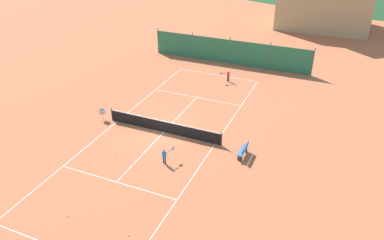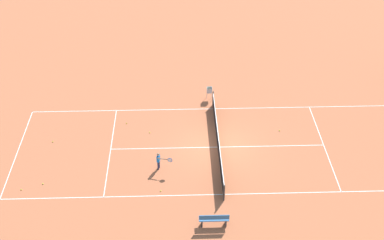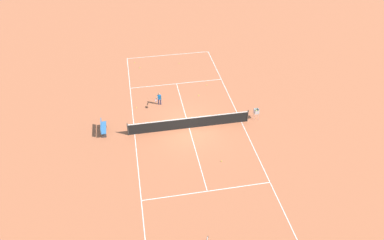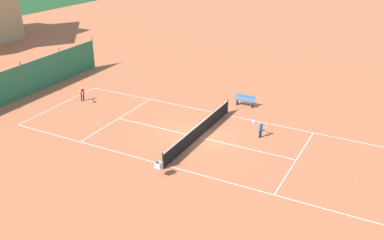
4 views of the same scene
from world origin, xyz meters
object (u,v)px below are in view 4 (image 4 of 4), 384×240
tennis_net (199,130)px  tennis_ball_far_corner (269,177)px  tennis_ball_near_corner (357,181)px  player_near_baseline (260,128)px  tennis_ball_alley_right (268,125)px  ball_hopper (159,166)px  player_far_baseline (82,93)px  courtside_bench (245,100)px  tennis_ball_alley_left (135,133)px  tennis_ball_by_net_right (365,151)px  tennis_ball_service_box (250,162)px

tennis_net → tennis_ball_far_corner: tennis_net is taller
tennis_ball_near_corner → player_near_baseline: bearing=67.8°
tennis_ball_alley_right → ball_hopper: ball_hopper is taller
player_far_baseline → tennis_ball_far_corner: player_far_baseline is taller
player_near_baseline → tennis_ball_far_corner: size_ratio=16.66×
player_far_baseline → tennis_ball_alley_right: size_ratio=16.97×
tennis_ball_near_corner → courtside_bench: courtside_bench is taller
tennis_net → player_near_baseline: size_ratio=8.35×
tennis_net → tennis_ball_far_corner: (-2.60, -5.63, -0.47)m
tennis_net → courtside_bench: 6.38m
tennis_ball_alley_left → tennis_ball_far_corner: size_ratio=1.00×
tennis_ball_near_corner → tennis_ball_by_net_right: (3.79, 0.14, 0.00)m
tennis_net → player_far_baseline: size_ratio=8.20×
tennis_ball_alley_left → tennis_ball_alley_right: 9.02m
player_near_baseline → player_far_baseline: (-0.46, 14.27, 0.01)m
player_near_baseline → tennis_ball_service_box: bearing=-168.9°
tennis_ball_alley_left → ball_hopper: 5.67m
tennis_ball_by_net_right → player_near_baseline: bearing=100.0°
tennis_ball_by_net_right → courtside_bench: bearing=69.9°
player_near_baseline → tennis_ball_near_corner: bearing=-112.2°
tennis_net → player_far_baseline: (1.40, 10.83, 0.16)m
tennis_ball_alley_left → player_far_baseline: bearing=67.0°
player_far_baseline → tennis_ball_alley_right: 14.39m
tennis_ball_service_box → tennis_ball_far_corner: size_ratio=1.00×
courtside_bench → tennis_ball_far_corner: bearing=-150.9°
courtside_bench → tennis_ball_near_corner: bearing=-127.5°
tennis_ball_service_box → tennis_ball_alley_right: size_ratio=1.00×
tennis_ball_near_corner → tennis_net: bearing=85.4°
player_far_baseline → tennis_ball_service_box: player_far_baseline is taller
player_near_baseline → tennis_ball_alley_left: bearing=114.4°
tennis_ball_by_net_right → tennis_ball_far_corner: size_ratio=1.00×
tennis_ball_near_corner → ball_hopper: size_ratio=0.07×
tennis_ball_service_box → player_far_baseline: bearing=78.8°
tennis_net → tennis_ball_alley_right: tennis_net is taller
tennis_ball_near_corner → tennis_ball_alley_right: bearing=55.4°
tennis_ball_alley_right → tennis_ball_far_corner: size_ratio=1.00×
player_far_baseline → tennis_ball_by_net_right: player_far_baseline is taller
player_near_baseline → tennis_ball_alley_left: 8.17m
tennis_net → tennis_ball_by_net_right: (2.98, -9.84, -0.47)m
tennis_ball_by_net_right → tennis_ball_far_corner: 6.99m
tennis_ball_alley_left → tennis_ball_near_corner: bearing=-87.1°
tennis_ball_by_net_right → ball_hopper: (-8.28, 9.64, 0.63)m
ball_hopper → tennis_ball_far_corner: bearing=-63.5°
player_near_baseline → tennis_net: bearing=118.3°
player_near_baseline → courtside_bench: player_near_baseline is taller
player_near_baseline → tennis_ball_service_box: player_near_baseline is taller
tennis_ball_alley_left → tennis_ball_alley_right: same height
tennis_ball_near_corner → tennis_ball_far_corner: 4.70m
tennis_net → tennis_ball_by_net_right: bearing=-73.1°
tennis_ball_by_net_right → ball_hopper: size_ratio=0.07×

